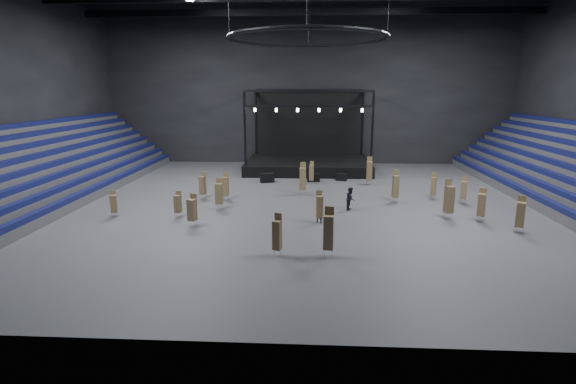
# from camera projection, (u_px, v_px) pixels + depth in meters

# --- Properties ---
(floor) EXTENTS (50.00, 50.00, 0.00)m
(floor) POSITION_uv_depth(u_px,v_px,m) (306.00, 203.00, 36.99)
(floor) COLOR #424244
(floor) RESTS_ON ground
(wall_back) EXTENTS (50.00, 0.20, 18.00)m
(wall_back) POSITION_uv_depth(u_px,v_px,m) (309.00, 91.00, 55.42)
(wall_back) COLOR black
(wall_back) RESTS_ON ground
(wall_front) EXTENTS (50.00, 0.20, 18.00)m
(wall_front) POSITION_uv_depth(u_px,v_px,m) (299.00, 95.00, 14.54)
(wall_front) COLOR black
(wall_front) RESTS_ON ground
(bleachers_left) EXTENTS (7.20, 40.00, 6.40)m
(bleachers_left) POSITION_uv_depth(u_px,v_px,m) (34.00, 180.00, 37.83)
(bleachers_left) COLOR #464648
(bleachers_left) RESTS_ON floor
(stage) EXTENTS (14.00, 10.00, 9.20)m
(stage) POSITION_uv_depth(u_px,v_px,m) (308.00, 157.00, 52.47)
(stage) COLOR black
(stage) RESTS_ON floor
(truss_ring) EXTENTS (12.30, 12.30, 5.15)m
(truss_ring) POSITION_uv_depth(u_px,v_px,m) (308.00, 38.00, 34.08)
(truss_ring) COLOR black
(truss_ring) RESTS_ON ceiling
(flight_case_left) EXTENTS (1.51, 1.09, 0.91)m
(flight_case_left) POSITION_uv_depth(u_px,v_px,m) (267.00, 178.00, 45.24)
(flight_case_left) COLOR black
(flight_case_left) RESTS_ON floor
(flight_case_mid) EXTENTS (1.31, 0.80, 0.82)m
(flight_case_mid) POSITION_uv_depth(u_px,v_px,m) (313.00, 178.00, 45.61)
(flight_case_mid) COLOR black
(flight_case_mid) RESTS_ON floor
(flight_case_right) EXTENTS (1.21, 0.92, 0.73)m
(flight_case_right) POSITION_uv_depth(u_px,v_px,m) (341.00, 177.00, 46.11)
(flight_case_right) COLOR black
(flight_case_right) RESTS_ON floor
(chair_stack_0) EXTENTS (0.51, 0.51, 1.96)m
(chair_stack_0) POSITION_uv_depth(u_px,v_px,m) (178.00, 203.00, 32.75)
(chair_stack_0) COLOR silver
(chair_stack_0) RESTS_ON floor
(chair_stack_1) EXTENTS (0.48, 0.48, 2.24)m
(chair_stack_1) POSITION_uv_depth(u_px,v_px,m) (312.00, 172.00, 44.51)
(chair_stack_1) COLOR silver
(chair_stack_1) RESTS_ON floor
(chair_stack_2) EXTENTS (0.66, 0.66, 2.27)m
(chair_stack_2) POSITION_uv_depth(u_px,v_px,m) (192.00, 209.00, 30.53)
(chair_stack_2) COLOR silver
(chair_stack_2) RESTS_ON floor
(chair_stack_3) EXTENTS (0.68, 0.68, 2.46)m
(chair_stack_3) POSITION_uv_depth(u_px,v_px,m) (520.00, 214.00, 29.10)
(chair_stack_3) COLOR silver
(chair_stack_3) RESTS_ON floor
(chair_stack_4) EXTENTS (0.55, 0.55, 1.97)m
(chair_stack_4) POSITION_uv_depth(u_px,v_px,m) (114.00, 203.00, 32.76)
(chair_stack_4) COLOR silver
(chair_stack_4) RESTS_ON floor
(chair_stack_5) EXTENTS (0.50, 0.50, 2.38)m
(chair_stack_5) POSITION_uv_depth(u_px,v_px,m) (226.00, 186.00, 37.80)
(chair_stack_5) COLOR silver
(chair_stack_5) RESTS_ON floor
(chair_stack_6) EXTENTS (0.53, 0.53, 2.30)m
(chair_stack_6) POSITION_uv_depth(u_px,v_px,m) (319.00, 206.00, 31.41)
(chair_stack_6) COLOR silver
(chair_stack_6) RESTS_ON floor
(chair_stack_7) EXTENTS (0.63, 0.63, 2.25)m
(chair_stack_7) POSITION_uv_depth(u_px,v_px,m) (464.00, 189.00, 36.63)
(chair_stack_7) COLOR silver
(chair_stack_7) RESTS_ON floor
(chair_stack_8) EXTENTS (0.55, 0.55, 2.26)m
(chair_stack_8) POSITION_uv_depth(u_px,v_px,m) (433.00, 186.00, 38.29)
(chair_stack_8) COLOR silver
(chair_stack_8) RESTS_ON floor
(chair_stack_9) EXTENTS (0.56, 0.56, 2.46)m
(chair_stack_9) POSITION_uv_depth(u_px,v_px,m) (219.00, 193.00, 34.86)
(chair_stack_9) COLOR silver
(chair_stack_9) RESTS_ON floor
(chair_stack_10) EXTENTS (0.68, 0.68, 2.90)m
(chair_stack_10) POSITION_uv_depth(u_px,v_px,m) (449.00, 199.00, 32.29)
(chair_stack_10) COLOR silver
(chair_stack_10) RESTS_ON floor
(chair_stack_11) EXTENTS (0.57, 0.57, 2.90)m
(chair_stack_11) POSITION_uv_depth(u_px,v_px,m) (303.00, 178.00, 39.77)
(chair_stack_11) COLOR silver
(chair_stack_11) RESTS_ON floor
(chair_stack_12) EXTENTS (0.61, 0.61, 2.87)m
(chair_stack_12) POSITION_uv_depth(u_px,v_px,m) (329.00, 232.00, 24.92)
(chair_stack_12) COLOR silver
(chair_stack_12) RESTS_ON floor
(chair_stack_13) EXTENTS (0.52, 0.52, 2.73)m
(chair_stack_13) POSITION_uv_depth(u_px,v_px,m) (396.00, 186.00, 37.05)
(chair_stack_13) COLOR silver
(chair_stack_13) RESTS_ON floor
(chair_stack_14) EXTENTS (0.60, 0.60, 2.33)m
(chair_stack_14) POSITION_uv_depth(u_px,v_px,m) (203.00, 185.00, 38.33)
(chair_stack_14) COLOR silver
(chair_stack_14) RESTS_ON floor
(chair_stack_15) EXTENTS (0.68, 0.68, 2.43)m
(chair_stack_15) POSITION_uv_depth(u_px,v_px,m) (482.00, 204.00, 31.59)
(chair_stack_15) COLOR silver
(chair_stack_15) RESTS_ON floor
(chair_stack_16) EXTENTS (0.55, 0.55, 2.45)m
(chair_stack_16) POSITION_uv_depth(u_px,v_px,m) (277.00, 234.00, 25.12)
(chair_stack_16) COLOR silver
(chair_stack_16) RESTS_ON floor
(chair_stack_17) EXTENTS (0.54, 0.54, 2.75)m
(chair_stack_17) POSITION_uv_depth(u_px,v_px,m) (369.00, 171.00, 43.91)
(chair_stack_17) COLOR silver
(chair_stack_17) RESTS_ON floor
(man_center) EXTENTS (0.68, 0.57, 1.58)m
(man_center) POSITION_uv_depth(u_px,v_px,m) (319.00, 212.00, 31.46)
(man_center) COLOR black
(man_center) RESTS_ON floor
(crew_member) EXTENTS (0.91, 1.04, 1.80)m
(crew_member) POSITION_uv_depth(u_px,v_px,m) (351.00, 199.00, 34.80)
(crew_member) COLOR black
(crew_member) RESTS_ON floor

